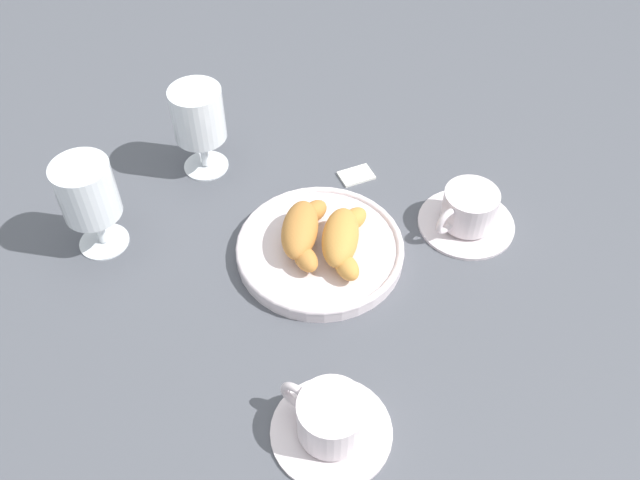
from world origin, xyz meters
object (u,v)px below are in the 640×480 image
Objects in this scene: croissant_large at (302,231)px; juice_glass_left at (198,117)px; croissant_small at (343,238)px; coffee_cup_far at (331,421)px; sugar_packet at (356,174)px; coffee_cup_near at (468,212)px; pastry_plate at (320,249)px; juice_glass_right at (87,193)px.

croissant_large is 0.85× the size of juice_glass_left.
coffee_cup_far is at bearing 38.12° from croissant_small.
juice_glass_left is 2.80× the size of sugar_packet.
croissant_large is 2.38× the size of sugar_packet.
sugar_packet is at bearing -81.41° from coffee_cup_near.
pastry_plate is 0.31m from juice_glass_right.
coffee_cup_far is (0.17, 0.20, -0.02)m from croissant_large.
croissant_large is (0.01, -0.02, 0.03)m from pastry_plate.
croissant_small is at bearing 118.59° from pastry_plate.
coffee_cup_far is at bearing 10.61° from coffee_cup_near.
juice_glass_right is (0.17, -0.21, 0.05)m from croissant_large.
croissant_small is 0.85× the size of juice_glass_left.
sugar_packet is (-0.14, 0.19, -0.09)m from juice_glass_left.
croissant_large reaches higher than pastry_plate.
croissant_small is at bearing 89.99° from juice_glass_left.
coffee_cup_far is at bearing 60.73° from sugar_packet.
juice_glass_right reaches higher than coffee_cup_far.
coffee_cup_near is 1.00× the size of coffee_cup_far.
croissant_small is (-0.01, 0.03, 0.03)m from pastry_plate.
croissant_large and croissant_small have the same top height.
pastry_plate is at bearing 116.89° from croissant_large.
sugar_packet is at bearing -143.67° from coffee_cup_far.
croissant_large is at bearing -35.58° from coffee_cup_near.
coffee_cup_near is at bearing 122.99° from sugar_packet.
coffee_cup_far is 0.42m from sugar_packet.
croissant_large is 0.24m from juice_glass_left.
juice_glass_right is at bearing -2.59° from sugar_packet.
coffee_cup_near is (-0.19, 0.14, -0.02)m from croissant_large.
juice_glass_right reaches higher than coffee_cup_near.
coffee_cup_far is at bearing 44.82° from pastry_plate.
pastry_plate reaches higher than sugar_packet.
pastry_plate is 0.04m from croissant_large.
croissant_large is 0.17m from sugar_packet.
coffee_cup_far reaches higher than sugar_packet.
pastry_plate is 0.21m from coffee_cup_near.
coffee_cup_near is (-0.16, 0.09, -0.02)m from croissant_small.
coffee_cup_near is 2.72× the size of sugar_packet.
juice_glass_right reaches higher than sugar_packet.
croissant_large reaches higher than coffee_cup_near.
juice_glass_right is at bearing -89.97° from coffee_cup_far.
coffee_cup_near is at bearing 147.45° from pastry_plate.
coffee_cup_far is at bearing 90.03° from juice_glass_right.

